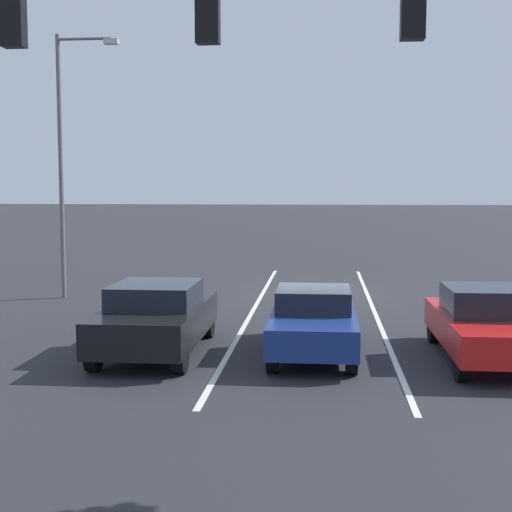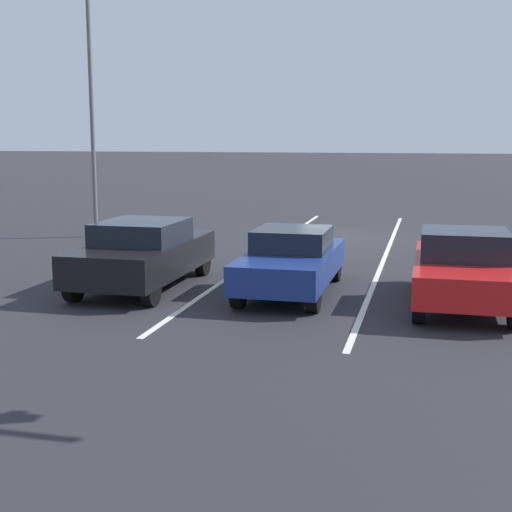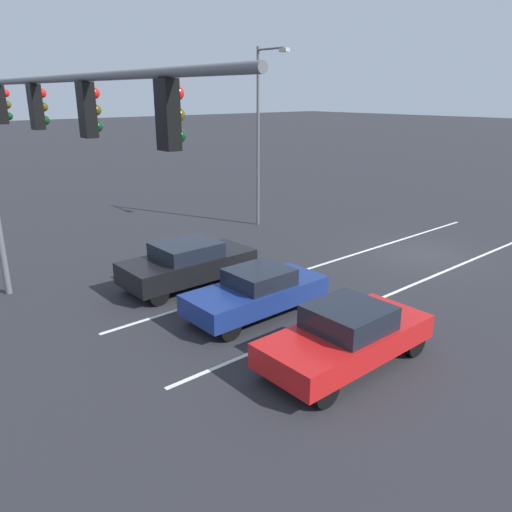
{
  "view_description": "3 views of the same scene",
  "coord_description": "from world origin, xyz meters",
  "px_view_note": "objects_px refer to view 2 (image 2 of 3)",
  "views": [
    {
      "loc": [
        -0.24,
        23.75,
        3.52
      ],
      "look_at": [
        1.24,
        7.93,
        1.98
      ],
      "focal_mm": 50.0,
      "sensor_mm": 36.0,
      "label": 1
    },
    {
      "loc": [
        -2.91,
        23.65,
        3.34
      ],
      "look_at": [
        0.38,
        10.27,
        1.02
      ],
      "focal_mm": 50.0,
      "sensor_mm": 36.0,
      "label": 2
    },
    {
      "loc": [
        -10.26,
        17.66,
        6.21
      ],
      "look_at": [
        0.45,
        8.49,
        1.6
      ],
      "focal_mm": 35.0,
      "sensor_mm": 36.0,
      "label": 3
    }
  ],
  "objects_px": {
    "car_black_rightlane_front": "(143,253)",
    "car_red_leftlane_front": "(464,267)",
    "street_lamp_right_shoulder": "(97,93)",
    "car_navy_midlane_front": "(291,260)"
  },
  "relations": [
    {
      "from": "car_black_rightlane_front",
      "to": "car_red_leftlane_front",
      "type": "bearing_deg",
      "value": 179.74
    },
    {
      "from": "car_black_rightlane_front",
      "to": "street_lamp_right_shoulder",
      "type": "xyz_separation_m",
      "value": [
        4.48,
        -7.15,
        3.94
      ]
    },
    {
      "from": "car_navy_midlane_front",
      "to": "street_lamp_right_shoulder",
      "type": "relative_size",
      "value": 0.52
    },
    {
      "from": "car_black_rightlane_front",
      "to": "car_navy_midlane_front",
      "type": "bearing_deg",
      "value": -176.36
    },
    {
      "from": "car_navy_midlane_front",
      "to": "car_black_rightlane_front",
      "type": "bearing_deg",
      "value": 3.64
    },
    {
      "from": "car_navy_midlane_front",
      "to": "street_lamp_right_shoulder",
      "type": "xyz_separation_m",
      "value": [
        7.8,
        -6.94,
        4.01
      ]
    },
    {
      "from": "street_lamp_right_shoulder",
      "to": "car_red_leftlane_front",
      "type": "bearing_deg",
      "value": 147.65
    },
    {
      "from": "car_red_leftlane_front",
      "to": "street_lamp_right_shoulder",
      "type": "height_order",
      "value": "street_lamp_right_shoulder"
    },
    {
      "from": "car_navy_midlane_front",
      "to": "car_red_leftlane_front",
      "type": "bearing_deg",
      "value": 176.07
    },
    {
      "from": "car_black_rightlane_front",
      "to": "street_lamp_right_shoulder",
      "type": "height_order",
      "value": "street_lamp_right_shoulder"
    }
  ]
}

